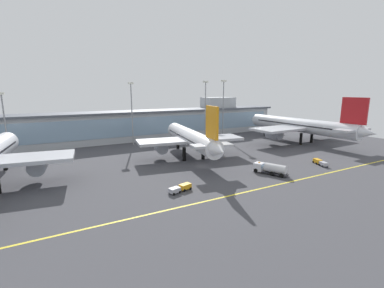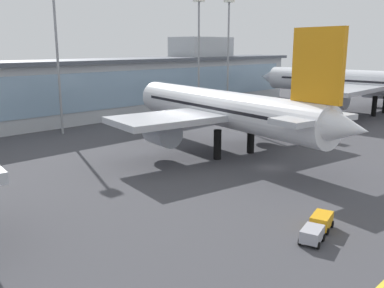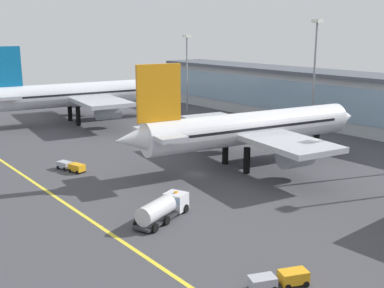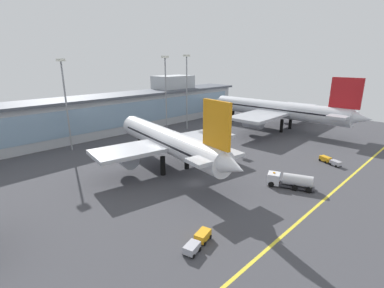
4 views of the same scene
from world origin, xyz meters
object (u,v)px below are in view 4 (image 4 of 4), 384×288
(airliner_near_right, at_px, (168,141))
(apron_light_mast_far_east, at_px, (187,82))
(service_truck_far, at_px, (198,241))
(apron_light_mast_centre, at_px, (166,84))
(apron_light_mast_west, at_px, (65,93))
(airliner_far_right, at_px, (278,110))
(baggage_tug_near, at_px, (330,161))
(fuel_tanker_truck, at_px, (289,180))

(airliner_near_right, bearing_deg, apron_light_mast_far_east, -41.05)
(service_truck_far, distance_m, apron_light_mast_centre, 65.56)
(service_truck_far, relative_size, apron_light_mast_west, 0.23)
(service_truck_far, bearing_deg, airliner_near_right, 42.09)
(airliner_far_right, xyz_separation_m, baggage_tug_near, (-23.70, -27.51, -6.30))
(fuel_tanker_truck, bearing_deg, apron_light_mast_west, -1.72)
(fuel_tanker_truck, bearing_deg, airliner_far_right, -80.74)
(baggage_tug_near, bearing_deg, airliner_near_right, 70.60)
(airliner_far_right, distance_m, baggage_tug_near, 36.86)
(fuel_tanker_truck, height_order, apron_light_mast_west, apron_light_mast_west)
(fuel_tanker_truck, height_order, service_truck_far, fuel_tanker_truck)
(apron_light_mast_west, xyz_separation_m, apron_light_mast_far_east, (40.71, -4.82, 0.75))
(airliner_near_right, bearing_deg, apron_light_mast_centre, -30.11)
(apron_light_mast_west, bearing_deg, baggage_tug_near, -54.23)
(airliner_far_right, bearing_deg, fuel_tanker_truck, 119.44)
(apron_light_mast_centre, xyz_separation_m, apron_light_mast_far_east, (8.81, -1.04, 0.24))
(airliner_near_right, height_order, service_truck_far, airliner_near_right)
(airliner_near_right, height_order, airliner_far_right, airliner_far_right)
(airliner_near_right, relative_size, apron_light_mast_centre, 1.86)
(service_truck_far, xyz_separation_m, apron_light_mast_far_east, (46.50, 50.20, 16.09))
(service_truck_far, relative_size, apron_light_mast_centre, 0.22)
(service_truck_far, bearing_deg, airliner_far_right, 5.89)
(fuel_tanker_truck, distance_m, baggage_tug_near, 19.64)
(airliner_far_right, distance_m, apron_light_mast_west, 70.51)
(service_truck_far, height_order, apron_light_mast_west, apron_light_mast_west)
(airliner_near_right, relative_size, service_truck_far, 8.25)
(baggage_tug_near, relative_size, apron_light_mast_far_east, 0.22)
(fuel_tanker_truck, relative_size, apron_light_mast_west, 0.37)
(airliner_near_right, distance_m, service_truck_far, 30.45)
(airliner_near_right, xyz_separation_m, fuel_tanker_truck, (10.19, -25.02, -5.04))
(fuel_tanker_truck, relative_size, baggage_tug_near, 1.61)
(service_truck_far, height_order, apron_light_mast_far_east, apron_light_mast_far_east)
(service_truck_far, xyz_separation_m, apron_light_mast_centre, (37.70, 51.24, 15.85))
(fuel_tanker_truck, relative_size, service_truck_far, 1.60)
(airliner_far_right, height_order, fuel_tanker_truck, airliner_far_right)
(airliner_far_right, bearing_deg, baggage_tug_near, 137.14)
(airliner_near_right, distance_m, apron_light_mast_centre, 35.29)
(apron_light_mast_west, bearing_deg, airliner_near_right, -70.77)
(airliner_near_right, xyz_separation_m, apron_light_mast_west, (-10.43, 29.90, 9.59))
(fuel_tanker_truck, bearing_deg, baggage_tug_near, -114.98)
(apron_light_mast_centre, bearing_deg, airliner_far_right, -37.48)
(baggage_tug_near, bearing_deg, fuel_tanker_truck, 108.96)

